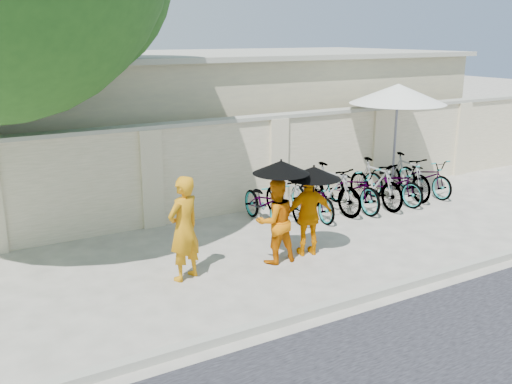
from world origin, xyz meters
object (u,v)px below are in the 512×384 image
patio_umbrella (398,95)px  monk_center (275,221)px  monk_right (309,215)px  monk_left (184,228)px

patio_umbrella → monk_center: bearing=-155.3°
monk_center → monk_right: 0.69m
monk_right → patio_umbrella: 4.89m
monk_center → patio_umbrella: 5.47m
monk_right → monk_left: bearing=11.2°
monk_left → monk_right: 2.33m
monk_left → monk_center: size_ratio=1.15×
monk_left → monk_right: bearing=154.4°
patio_umbrella → monk_right: bearing=-151.6°
monk_right → monk_center: bearing=13.8°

